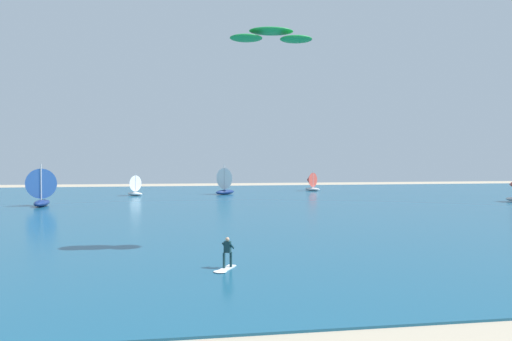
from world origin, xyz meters
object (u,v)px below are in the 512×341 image
at_px(sailboat_mid_right, 227,181).
at_px(kitesurfer, 226,258).
at_px(sailboat_center_horizon, 43,187).
at_px(kite, 271,36).
at_px(sailboat_mid_left, 133,185).
at_px(sailboat_trailing, 310,181).

bearing_deg(sailboat_mid_right, kitesurfer, -95.36).
bearing_deg(sailboat_center_horizon, kite, -54.58).
height_order(sailboat_mid_left, sailboat_trailing, sailboat_trailing).
height_order(kitesurfer, sailboat_center_horizon, sailboat_center_horizon).
bearing_deg(kitesurfer, sailboat_mid_left, 101.15).
distance_m(sailboat_center_horizon, sailboat_trailing, 47.59).
relative_size(kite, sailboat_center_horizon, 1.01).
bearing_deg(sailboat_trailing, sailboat_mid_right, -158.10).
relative_size(kitesurfer, sailboat_mid_right, 0.39).
bearing_deg(sailboat_mid_right, sailboat_trailing, 21.90).
height_order(kitesurfer, sailboat_mid_left, sailboat_mid_left).
xyz_separation_m(kitesurfer, sailboat_trailing, (21.58, 60.84, 1.18)).
relative_size(sailboat_mid_right, sailboat_mid_left, 1.36).
height_order(sailboat_mid_left, sailboat_center_horizon, sailboat_center_horizon).
bearing_deg(sailboat_mid_right, kite, -92.02).
distance_m(kite, sailboat_mid_right, 50.69).
xyz_separation_m(kitesurfer, sailboat_mid_right, (5.09, 54.20, 1.72)).
xyz_separation_m(sailboat_mid_left, sailboat_center_horizon, (-9.41, -15.87, 0.74)).
relative_size(kite, sailboat_mid_right, 1.07).
height_order(kite, sailboat_mid_right, kite).
xyz_separation_m(sailboat_center_horizon, sailboat_trailing, (41.53, 23.24, -0.66)).
distance_m(kitesurfer, sailboat_trailing, 64.56).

